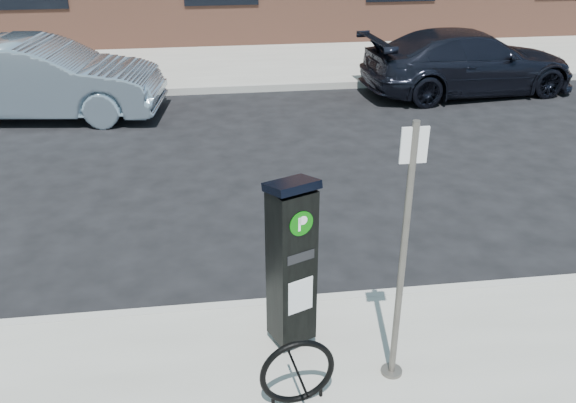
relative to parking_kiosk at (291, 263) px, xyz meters
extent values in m
plane|color=black|center=(-0.16, 0.68, -1.03)|extent=(120.00, 120.00, 0.00)
cube|color=gray|center=(-0.16, 14.68, -0.95)|extent=(60.00, 12.00, 0.15)
cube|color=#9E9B93|center=(-0.16, 0.66, -0.95)|extent=(60.00, 0.12, 0.16)
cube|color=#9E9B93|center=(-0.16, 8.70, -0.95)|extent=(60.00, 0.12, 0.16)
cube|color=black|center=(0.00, 0.00, -0.83)|extent=(0.23, 0.23, 0.09)
cube|color=black|center=(0.00, 0.00, -0.03)|extent=(0.45, 0.43, 1.52)
cube|color=black|center=(0.00, 0.00, 0.77)|extent=(0.50, 0.47, 0.14)
cylinder|color=#075707|center=(0.06, -0.15, 0.48)|extent=(0.21, 0.10, 0.22)
cube|color=white|center=(0.06, -0.15, 0.48)|extent=(0.08, 0.04, 0.13)
cube|color=silver|center=(0.06, -0.15, -0.25)|extent=(0.23, 0.10, 0.34)
cube|color=black|center=(0.06, -0.15, 0.15)|extent=(0.25, 0.11, 0.09)
cylinder|color=#605855|center=(0.83, -0.53, -0.87)|extent=(0.19, 0.19, 0.03)
cylinder|color=#605855|center=(0.83, -0.53, 0.30)|extent=(0.06, 0.06, 2.36)
cube|color=silver|center=(0.83, -0.53, 1.29)|extent=(0.21, 0.02, 0.28)
torus|color=black|center=(-0.05, -0.76, -0.56)|extent=(0.64, 0.14, 0.64)
cylinder|color=black|center=(-0.26, -0.79, -0.82)|extent=(0.03, 0.03, 0.13)
cylinder|color=black|center=(0.15, -0.73, -0.82)|extent=(0.03, 0.03, 0.13)
imported|color=#8A9FB0|center=(-3.86, 7.57, -0.27)|extent=(4.75, 2.15, 1.51)
imported|color=black|center=(5.02, 8.04, -0.35)|extent=(4.87, 2.39, 1.36)
camera|label=1|loc=(-0.64, -4.53, 2.94)|focal=38.00mm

